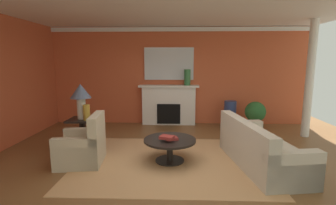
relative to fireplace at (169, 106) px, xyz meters
name	(u,v)px	position (x,y,z in m)	size (l,w,h in m)	color
ground_plane	(173,165)	(0.17, -3.06, -0.57)	(9.61, 9.61, 0.00)	brown
wall_fireplace	(175,76)	(0.17, 0.21, 0.89)	(7.99, 0.12, 2.93)	#C65633
ceiling_panel	(173,3)	(0.17, -2.76, 2.38)	(7.99, 7.03, 0.06)	white
crown_moulding	(175,29)	(0.17, 0.13, 2.27)	(7.99, 0.08, 0.12)	white
area_rug	(170,161)	(0.11, -2.90, -0.57)	(3.54, 2.77, 0.01)	tan
fireplace	(169,106)	(0.00, 0.00, 0.00)	(1.80, 0.35, 1.21)	white
mantel_mirror	(169,64)	(0.00, 0.12, 1.27)	(1.48, 0.04, 0.96)	silver
sofa	(259,150)	(1.77, -3.03, -0.27)	(1.20, 2.21, 0.85)	beige
armchair_near_window	(83,148)	(-1.52, -3.05, -0.27)	(0.87, 0.87, 0.95)	#C1B293
coffee_table	(170,145)	(0.11, -2.90, -0.24)	(1.00, 1.00, 0.45)	black
side_table	(83,132)	(-1.79, -2.32, -0.17)	(0.56, 0.56, 0.70)	black
table_lamp	(81,94)	(-1.79, -2.32, 0.65)	(0.44, 0.44, 0.75)	beige
vase_on_side_table	(87,112)	(-1.64, -2.44, 0.29)	(0.14, 0.14, 0.33)	#B7892D
vase_mantel_right	(187,77)	(0.55, -0.05, 0.87)	(0.19, 0.19, 0.47)	#33703D
vase_tall_corner	(230,114)	(1.79, -0.30, -0.18)	(0.35, 0.35, 0.78)	navy
book_red_cover	(172,139)	(0.15, -2.94, -0.10)	(0.22, 0.16, 0.05)	maroon
book_art_folio	(167,137)	(0.06, -3.03, -0.05)	(0.25, 0.18, 0.06)	maroon
potted_plant	(255,114)	(2.39, -0.70, -0.08)	(0.56, 0.56, 0.83)	#BCB29E
column_white	(310,80)	(3.56, -1.12, 0.89)	(0.20, 0.20, 2.93)	white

